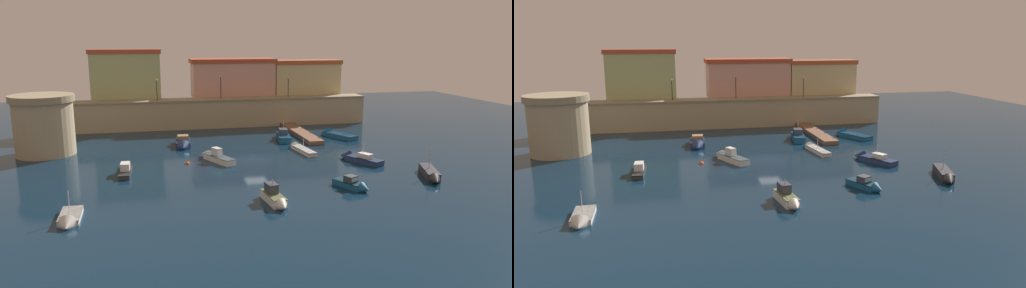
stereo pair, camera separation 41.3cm
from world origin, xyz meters
TOP-DOWN VIEW (x-y plane):
  - ground_plane at (0.00, 0.00)m, footprint 124.61×124.61m
  - quay_wall at (0.00, 22.53)m, footprint 45.93×3.82m
  - old_town_backdrop at (0.03, 26.63)m, footprint 41.19×5.75m
  - fortress_tower at (-24.35, 8.36)m, footprint 7.52×7.52m
  - pier_dock at (9.69, 13.37)m, footprint 2.06×14.79m
  - quay_lamp_0 at (-10.54, 22.53)m, footprint 0.32×0.32m
  - quay_lamp_1 at (-0.64, 22.53)m, footprint 0.32×0.32m
  - quay_lamp_2 at (10.43, 22.53)m, footprint 0.32×0.32m
  - moored_boat_0 at (6.52, 3.60)m, footprint 1.94×6.92m
  - moored_boat_1 at (-18.34, -16.02)m, footprint 1.66×4.56m
  - moored_boat_2 at (6.62, -12.66)m, footprint 2.81×4.23m
  - moored_boat_3 at (-7.72, 8.98)m, footprint 2.12×5.53m
  - moored_boat_4 at (11.33, -3.11)m, footprint 3.98×5.77m
  - moored_boat_5 at (-14.57, -1.79)m, footprint 1.33×6.54m
  - moored_boat_6 at (13.96, 10.84)m, footprint 4.36×6.44m
  - moored_boat_7 at (-4.66, 0.75)m, footprint 3.77×6.14m
  - moored_boat_8 at (6.37, 11.14)m, footprint 2.52×6.61m
  - moored_boat_9 at (15.70, -11.15)m, footprint 3.12×6.02m
  - moored_boat_10 at (-1.72, -15.22)m, footprint 1.66×4.62m
  - mooring_buoy_0 at (-7.92, -0.04)m, footprint 0.53×0.53m

SIDE VIEW (x-z plane):
  - ground_plane at x=0.00m, z-range 0.00..0.00m
  - mooring_buoy_0 at x=-7.92m, z-range -0.27..0.27m
  - moored_boat_1 at x=-18.34m, z-range -1.21..1.71m
  - moored_boat_0 at x=6.52m, z-range -0.76..1.29m
  - pier_dock at x=9.69m, z-range -0.07..0.63m
  - moored_boat_6 at x=13.96m, z-range -0.53..1.17m
  - moored_boat_5 at x=-14.57m, z-range -0.40..1.12m
  - moored_boat_4 at x=11.33m, z-range -0.89..1.64m
  - moored_boat_2 at x=6.62m, z-range -0.34..1.12m
  - moored_boat_3 at x=-7.72m, z-range -0.45..1.31m
  - moored_boat_9 at x=15.70m, z-range -1.12..1.99m
  - moored_boat_7 at x=-4.66m, z-range -0.45..1.38m
  - moored_boat_8 at x=6.37m, z-range -1.08..2.11m
  - moored_boat_10 at x=-1.72m, z-range -0.54..1.62m
  - quay_wall at x=0.00m, z-range 0.01..4.53m
  - fortress_tower at x=-24.35m, z-range 0.06..7.35m
  - quay_lamp_0 at x=-10.54m, z-range 5.07..8.34m
  - quay_lamp_2 at x=10.43m, z-range 5.07..8.35m
  - quay_lamp_1 at x=-0.64m, z-range 5.10..8.79m
  - old_town_backdrop at x=0.03m, z-range 3.70..11.59m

